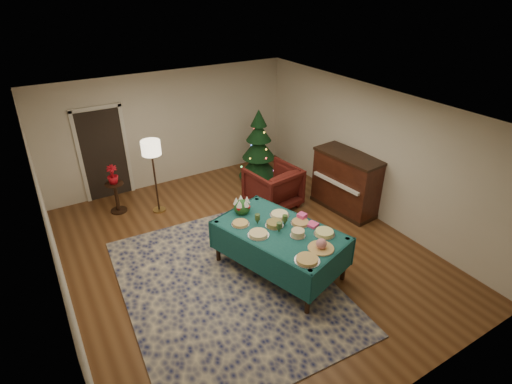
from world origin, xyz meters
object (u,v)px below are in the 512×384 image
side_table (117,198)px  piano (346,183)px  buffet_table (280,238)px  armchair (273,185)px  floor_lamp (151,152)px  potted_plant (113,178)px  christmas_tree (259,149)px  gift_box (302,217)px

side_table → piano: (4.31, -2.44, 0.30)m
buffet_table → armchair: (1.12, 1.92, -0.16)m
floor_lamp → potted_plant: floor_lamp is taller
potted_plant → christmas_tree: size_ratio=0.23×
armchair → potted_plant: (-3.02, 1.52, 0.29)m
potted_plant → floor_lamp: bearing=-28.9°
gift_box → christmas_tree: size_ratio=0.07×
buffet_table → armchair: bearing=59.6°
armchair → piano: (1.29, -0.91, 0.12)m
gift_box → piano: piano is taller
gift_box → potted_plant: (-2.40, 3.37, -0.09)m
piano → potted_plant: bearing=150.5°
buffet_table → potted_plant: potted_plant is taller
gift_box → floor_lamp: size_ratio=0.08×
christmas_tree → gift_box: bearing=-108.4°
gift_box → floor_lamp: 3.41m
gift_box → floor_lamp: floor_lamp is taller
floor_lamp → side_table: 1.37m
christmas_tree → piano: bearing=-69.0°
christmas_tree → piano: 2.39m
armchair → piano: piano is taller
christmas_tree → side_table: bearing=176.5°
side_table → christmas_tree: (3.45, -0.21, 0.48)m
gift_box → armchair: armchair is taller
gift_box → piano: 2.14m
buffet_table → christmas_tree: christmas_tree is taller
potted_plant → christmas_tree: 3.46m
side_table → christmas_tree: size_ratio=0.38×
buffet_table → floor_lamp: 3.30m
gift_box → christmas_tree: bearing=71.6°
gift_box → potted_plant: size_ratio=0.33×
floor_lamp → side_table: bearing=151.1°
gift_box → side_table: size_ratio=0.19×
potted_plant → christmas_tree: bearing=-3.5°
buffet_table → potted_plant: size_ratio=5.97×
potted_plant → piano: (4.31, -2.44, -0.17)m
floor_lamp → christmas_tree: (2.69, 0.21, -0.57)m
potted_plant → piano: piano is taller
armchair → christmas_tree: bearing=-115.6°
potted_plant → gift_box: bearing=-54.5°
side_table → floor_lamp: bearing=-28.9°
potted_plant → buffet_table: bearing=-61.1°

